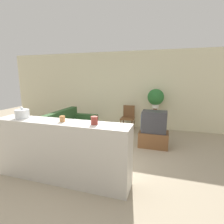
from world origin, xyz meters
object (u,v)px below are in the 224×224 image
television (154,122)px  wooden_chair (128,117)px  couch (69,131)px  potted_plant (156,97)px  decorative_bowl (22,114)px

television → wooden_chair: bearing=127.6°
couch → wooden_chair: size_ratio=2.31×
television → wooden_chair: (-0.95, 1.23, -0.20)m
couch → television: (2.38, 0.26, 0.39)m
wooden_chair → potted_plant: (0.88, 0.13, 0.68)m
television → decorative_bowl: bearing=-137.2°
wooden_chair → potted_plant: potted_plant is taller
couch → decorative_bowl: bearing=-84.6°
television → potted_plant: 1.44m
couch → television: bearing=6.3°
couch → potted_plant: size_ratio=3.11×
potted_plant → decorative_bowl: potted_plant is taller
couch → wooden_chair: 2.08m
couch → television: size_ratio=3.07×
potted_plant → couch: bearing=-145.0°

